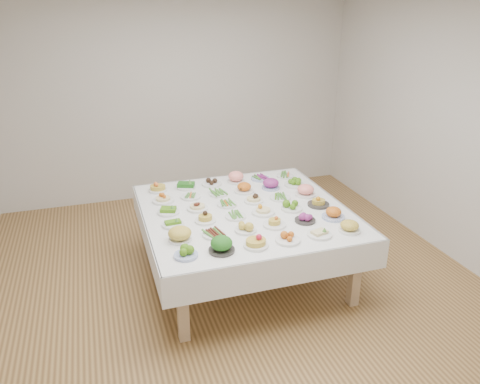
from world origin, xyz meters
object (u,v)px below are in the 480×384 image
object	(u,v)px
dish_18	(168,210)
dish_35	(285,175)
display_table	(245,216)
dish_0	(186,252)

from	to	relation	value
dish_18	dish_35	distance (m)	1.60
display_table	dish_35	bearing A→B (deg)	44.58
display_table	dish_0	world-z (taller)	dish_0
dish_0	dish_35	distance (m)	2.10
dish_0	dish_35	xyz separation A→B (m)	(1.50, 1.47, -0.02)
dish_35	dish_18	bearing A→B (deg)	-158.32
dish_0	dish_35	bearing A→B (deg)	44.55
dish_0	dish_18	distance (m)	0.88
display_table	dish_18	distance (m)	0.76
display_table	dish_0	bearing A→B (deg)	-135.48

